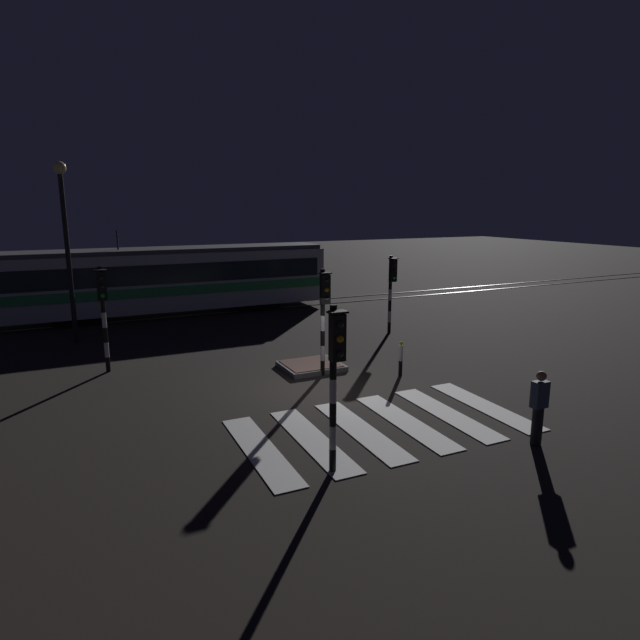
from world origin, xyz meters
The scene contains 13 objects.
ground_plane centered at (0.00, 0.00, 0.00)m, with size 120.00×120.00×0.00m, color black.
rail_near centered at (0.00, 12.47, 0.01)m, with size 80.00×0.12×0.03m, color #59595E.
rail_far centered at (0.00, 13.90, 0.01)m, with size 80.00×0.12×0.03m, color #59595E.
crosswalk_zebra centered at (0.00, -2.90, 0.01)m, with size 7.00×3.87×0.02m.
traffic_island centered at (0.38, 2.12, 0.09)m, with size 1.89×1.63×0.18m.
traffic_light_kerb_mid_left centered at (-2.12, -4.46, 2.25)m, with size 0.36×0.42×3.41m.
traffic_light_median_centre centered at (0.42, 1.25, 2.21)m, with size 0.36×0.42×3.36m.
traffic_light_corner_far_left centered at (-5.65, 4.54, 2.24)m, with size 0.36×0.42×3.40m.
traffic_light_corner_far_right centered at (5.42, 5.19, 2.14)m, with size 0.36×0.42×3.24m.
street_lamp_trackside_left centered at (-6.48, 8.93, 4.32)m, with size 0.44×1.21×6.75m.
tram centered at (-2.05, 13.18, 1.75)m, with size 15.46×2.58×4.15m.
pedestrian_waiting_at_kerb centered at (2.53, -5.23, 0.88)m, with size 0.36×0.24×1.71m.
bollard_island_edge centered at (2.57, 0.20, 0.56)m, with size 0.12×0.12×1.11m.
Camera 1 is at (-6.60, -13.17, 5.22)m, focal length 30.03 mm.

